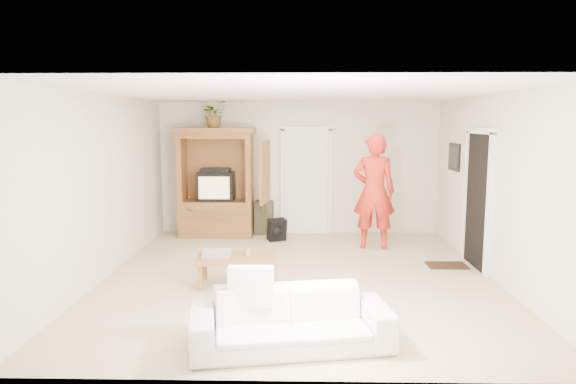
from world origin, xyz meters
name	(u,v)px	position (x,y,z in m)	size (l,w,h in m)	color
floor	(298,277)	(0.00, 0.00, 0.00)	(6.00, 6.00, 0.00)	tan
ceiling	(299,93)	(0.00, 0.00, 2.60)	(6.00, 6.00, 0.00)	white
wall_back	(299,168)	(0.00, 3.00, 1.30)	(5.50, 5.50, 0.00)	silver
wall_front	(298,233)	(0.00, -3.00, 1.30)	(5.50, 5.50, 0.00)	silver
wall_left	(105,187)	(-2.75, 0.00, 1.30)	(6.00, 6.00, 0.00)	silver
wall_right	(496,188)	(2.75, 0.00, 1.30)	(6.00, 6.00, 0.00)	silver
armoire	(217,190)	(-1.58, 2.66, 0.91)	(1.82, 1.14, 2.10)	brown
door_back	(306,182)	(0.15, 2.97, 1.02)	(0.85, 0.05, 2.04)	white
doorway_right	(478,201)	(2.73, 0.60, 1.02)	(0.05, 0.90, 2.04)	black
framed_picture	(454,157)	(2.73, 1.90, 1.60)	(0.03, 0.60, 0.48)	black
doormat	(447,265)	(2.30, 0.60, 0.01)	(0.60, 0.40, 0.02)	#382316
plant	(214,114)	(-1.60, 2.63, 2.37)	(0.48, 0.41, 0.53)	#4C7238
man	(374,192)	(1.31, 1.73, 1.01)	(0.73, 0.48, 2.01)	red
sofa	(291,320)	(-0.07, -2.33, 0.28)	(1.95, 0.76, 0.57)	silver
coffee_table	(237,260)	(-0.84, -0.39, 0.35)	(1.10, 0.63, 0.40)	olive
towel	(217,253)	(-1.11, -0.39, 0.44)	(0.38, 0.28, 0.08)	#FF5854
candle	(248,252)	(-0.69, -0.34, 0.45)	(0.08, 0.08, 0.10)	tan
backpack_black	(277,230)	(-0.41, 2.24, 0.20)	(0.33, 0.19, 0.40)	black
backpack_olive	(264,217)	(-0.69, 2.83, 0.33)	(0.35, 0.26, 0.66)	#47442B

